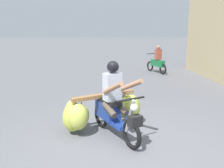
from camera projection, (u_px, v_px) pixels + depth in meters
ground_plane at (124, 150)px, 4.54m from camera, size 120.00×120.00×0.00m
motorbike_main_loaded at (105, 109)px, 5.30m from camera, size 1.85×1.90×1.58m
motorbike_distant_ahead_left at (157, 62)px, 12.36m from camera, size 0.77×1.53×1.40m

